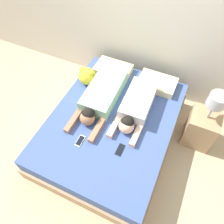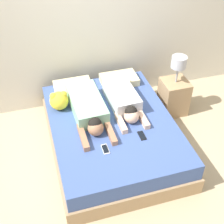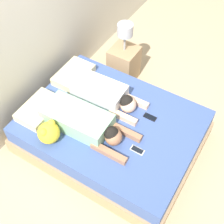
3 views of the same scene
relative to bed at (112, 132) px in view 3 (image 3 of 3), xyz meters
name	(u,v)px [view 3 (image 3 of 3)]	position (x,y,z in m)	size (l,w,h in m)	color
ground_plane	(112,142)	(0.00, 0.00, -0.23)	(12.00, 12.00, 0.00)	tan
wall_back	(20,29)	(0.00, 1.19, 1.07)	(12.00, 0.06, 2.60)	beige
bed	(112,132)	(0.00, 0.00, 0.00)	(1.61, 2.09, 0.46)	tan
pillow_head_left	(40,109)	(-0.35, 0.81, 0.29)	(0.54, 0.35, 0.11)	beige
pillow_head_right	(74,75)	(0.35, 0.81, 0.29)	(0.54, 0.35, 0.11)	beige
person_left	(85,122)	(-0.26, 0.21, 0.34)	(0.42, 1.14, 0.23)	#8CBF99
person_right	(106,94)	(0.23, 0.23, 0.34)	(0.37, 0.94, 0.22)	silver
cell_phone_left	(137,150)	(-0.22, -0.46, 0.24)	(0.07, 0.16, 0.01)	silver
cell_phone_right	(150,117)	(0.27, -0.37, 0.24)	(0.07, 0.16, 0.01)	black
plush_toy	(49,132)	(-0.60, 0.45, 0.37)	(0.25, 0.25, 0.26)	yellow
nightstand	(124,61)	(1.11, 0.47, 0.10)	(0.38, 0.38, 0.96)	tan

